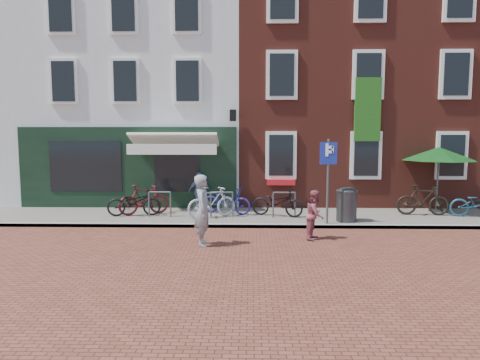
{
  "coord_description": "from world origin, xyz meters",
  "views": [
    {
      "loc": [
        -0.55,
        -12.81,
        2.82
      ],
      "look_at": [
        -0.89,
        0.26,
        1.4
      ],
      "focal_mm": 33.15,
      "sensor_mm": 36.0,
      "label": 1
    }
  ],
  "objects_px": {
    "parasol": "(439,151)",
    "woman": "(203,210)",
    "bicycle_6": "(479,204)",
    "bicycle_1": "(144,200)",
    "boy": "(315,215)",
    "bicycle_4": "(277,202)",
    "bicycle_3": "(212,202)",
    "litter_bin": "(347,203)",
    "bicycle_0": "(134,202)",
    "parking_sign": "(328,167)",
    "bicycle_5": "(423,200)",
    "cafe_person": "(199,191)",
    "bicycle_2": "(227,200)"
  },
  "relations": [
    {
      "from": "litter_bin",
      "to": "bicycle_3",
      "type": "relative_size",
      "value": 0.67
    },
    {
      "from": "bicycle_0",
      "to": "bicycle_1",
      "type": "height_order",
      "value": "bicycle_1"
    },
    {
      "from": "litter_bin",
      "to": "bicycle_0",
      "type": "relative_size",
      "value": 0.65
    },
    {
      "from": "litter_bin",
      "to": "parking_sign",
      "type": "height_order",
      "value": "parking_sign"
    },
    {
      "from": "bicycle_1",
      "to": "bicycle_4",
      "type": "relative_size",
      "value": 0.97
    },
    {
      "from": "bicycle_0",
      "to": "bicycle_4",
      "type": "height_order",
      "value": "same"
    },
    {
      "from": "bicycle_2",
      "to": "bicycle_5",
      "type": "distance_m",
      "value": 6.45
    },
    {
      "from": "litter_bin",
      "to": "bicycle_0",
      "type": "height_order",
      "value": "litter_bin"
    },
    {
      "from": "woman",
      "to": "boy",
      "type": "height_order",
      "value": "woman"
    },
    {
      "from": "litter_bin",
      "to": "bicycle_5",
      "type": "height_order",
      "value": "litter_bin"
    },
    {
      "from": "bicycle_4",
      "to": "bicycle_0",
      "type": "bearing_deg",
      "value": 111.01
    },
    {
      "from": "bicycle_2",
      "to": "bicycle_1",
      "type": "bearing_deg",
      "value": 114.71
    },
    {
      "from": "parasol",
      "to": "woman",
      "type": "bearing_deg",
      "value": -149.84
    },
    {
      "from": "bicycle_4",
      "to": "bicycle_6",
      "type": "distance_m",
      "value": 6.43
    },
    {
      "from": "bicycle_2",
      "to": "cafe_person",
      "type": "bearing_deg",
      "value": 70.58
    },
    {
      "from": "bicycle_6",
      "to": "bicycle_1",
      "type": "bearing_deg",
      "value": 106.81
    },
    {
      "from": "cafe_person",
      "to": "bicycle_5",
      "type": "height_order",
      "value": "cafe_person"
    },
    {
      "from": "parking_sign",
      "to": "parasol",
      "type": "height_order",
      "value": "parking_sign"
    },
    {
      "from": "boy",
      "to": "bicycle_3",
      "type": "bearing_deg",
      "value": 73.63
    },
    {
      "from": "litter_bin",
      "to": "boy",
      "type": "relative_size",
      "value": 0.86
    },
    {
      "from": "parking_sign",
      "to": "cafe_person",
      "type": "distance_m",
      "value": 4.83
    },
    {
      "from": "parasol",
      "to": "bicycle_6",
      "type": "bearing_deg",
      "value": -49.96
    },
    {
      "from": "boy",
      "to": "bicycle_4",
      "type": "relative_size",
      "value": 0.76
    },
    {
      "from": "bicycle_0",
      "to": "bicycle_4",
      "type": "bearing_deg",
      "value": -98.95
    },
    {
      "from": "parking_sign",
      "to": "bicycle_3",
      "type": "bearing_deg",
      "value": 166.32
    },
    {
      "from": "boy",
      "to": "bicycle_2",
      "type": "xyz_separation_m",
      "value": [
        -2.51,
        3.05,
        -0.1
      ]
    },
    {
      "from": "bicycle_1",
      "to": "bicycle_3",
      "type": "distance_m",
      "value": 2.34
    },
    {
      "from": "cafe_person",
      "to": "bicycle_6",
      "type": "xyz_separation_m",
      "value": [
        9.1,
        -1.27,
        -0.21
      ]
    },
    {
      "from": "bicycle_4",
      "to": "bicycle_6",
      "type": "bearing_deg",
      "value": -70.33
    },
    {
      "from": "bicycle_1",
      "to": "bicycle_2",
      "type": "distance_m",
      "value": 2.74
    },
    {
      "from": "bicycle_1",
      "to": "litter_bin",
      "type": "bearing_deg",
      "value": -123.35
    },
    {
      "from": "bicycle_0",
      "to": "bicycle_2",
      "type": "distance_m",
      "value": 3.03
    },
    {
      "from": "bicycle_3",
      "to": "cafe_person",
      "type": "bearing_deg",
      "value": -8.88
    },
    {
      "from": "boy",
      "to": "bicycle_6",
      "type": "xyz_separation_m",
      "value": [
        5.59,
        2.61,
        -0.1
      ]
    },
    {
      "from": "woman",
      "to": "cafe_person",
      "type": "distance_m",
      "value": 4.64
    },
    {
      "from": "bicycle_3",
      "to": "boy",
      "type": "bearing_deg",
      "value": -158.61
    },
    {
      "from": "bicycle_0",
      "to": "bicycle_5",
      "type": "xyz_separation_m",
      "value": [
        9.44,
        0.36,
        0.05
      ]
    },
    {
      "from": "parasol",
      "to": "cafe_person",
      "type": "height_order",
      "value": "parasol"
    },
    {
      "from": "bicycle_3",
      "to": "bicycle_4",
      "type": "xyz_separation_m",
      "value": [
        2.1,
        0.29,
        -0.05
      ]
    },
    {
      "from": "litter_bin",
      "to": "bicycle_6",
      "type": "distance_m",
      "value": 4.42
    },
    {
      "from": "parasol",
      "to": "bicycle_4",
      "type": "relative_size",
      "value": 1.45
    },
    {
      "from": "parasol",
      "to": "bicycle_4",
      "type": "bearing_deg",
      "value": -169.63
    },
    {
      "from": "parking_sign",
      "to": "bicycle_5",
      "type": "bearing_deg",
      "value": 23.12
    },
    {
      "from": "bicycle_5",
      "to": "cafe_person",
      "type": "bearing_deg",
      "value": 89.23
    },
    {
      "from": "parasol",
      "to": "woman",
      "type": "height_order",
      "value": "parasol"
    },
    {
      "from": "bicycle_6",
      "to": "bicycle_3",
      "type": "bearing_deg",
      "value": 109.56
    },
    {
      "from": "woman",
      "to": "bicycle_6",
      "type": "distance_m",
      "value": 9.11
    },
    {
      "from": "bicycle_2",
      "to": "bicycle_0",
      "type": "bearing_deg",
      "value": 118.73
    },
    {
      "from": "bicycle_3",
      "to": "woman",
      "type": "bearing_deg",
      "value": 151.4
    },
    {
      "from": "cafe_person",
      "to": "bicycle_0",
      "type": "relative_size",
      "value": 0.77
    }
  ]
}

